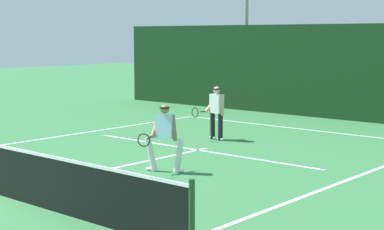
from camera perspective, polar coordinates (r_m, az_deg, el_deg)
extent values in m
cube|color=white|center=(20.61, 9.65, -1.24)|extent=(9.25, 0.10, 0.01)
cube|color=white|center=(16.57, 0.56, -3.23)|extent=(7.54, 0.10, 0.01)
cube|color=white|center=(14.55, -6.77, -4.77)|extent=(0.10, 6.40, 0.01)
cylinder|color=#1E4723|center=(8.78, -0.02, -9.28)|extent=(0.09, 0.09, 1.06)
cylinder|color=silver|center=(13.81, -1.22, -3.77)|extent=(0.28, 0.22, 0.77)
cylinder|color=silver|center=(14.03, -3.77, -3.61)|extent=(0.32, 0.24, 0.77)
ellipsoid|color=white|center=(13.88, -1.21, -5.13)|extent=(0.28, 0.21, 0.09)
ellipsoid|color=white|center=(14.09, -3.76, -4.95)|extent=(0.28, 0.21, 0.09)
cube|color=#9EDBEA|center=(13.81, -2.52, -1.04)|extent=(0.48, 0.44, 0.56)
cylinder|color=#9E704C|center=(13.74, -1.66, -1.18)|extent=(0.17, 0.14, 0.59)
cylinder|color=#9E704C|center=(13.88, -3.37, -1.10)|extent=(0.29, 0.50, 0.44)
sphere|color=#9E704C|center=(13.75, -2.53, 0.54)|extent=(0.20, 0.20, 0.20)
cylinder|color=black|center=(13.75, -2.53, 0.69)|extent=(0.29, 0.29, 0.04)
cylinder|color=black|center=(13.70, -3.92, -2.09)|extent=(0.13, 0.25, 0.03)
torus|color=black|center=(13.39, -4.44, -2.31)|extent=(0.28, 0.14, 0.29)
cylinder|color=black|center=(18.03, 2.62, -1.11)|extent=(0.17, 0.16, 0.79)
cylinder|color=black|center=(18.28, 1.90, -0.99)|extent=(0.17, 0.16, 0.79)
ellipsoid|color=white|center=(18.08, 2.61, -2.20)|extent=(0.27, 0.15, 0.09)
ellipsoid|color=white|center=(18.33, 1.90, -2.07)|extent=(0.27, 0.15, 0.09)
cube|color=silver|center=(18.07, 2.27, 1.04)|extent=(0.44, 0.28, 0.55)
cylinder|color=tan|center=(17.90, 2.76, 0.90)|extent=(0.17, 0.12, 0.61)
cylinder|color=tan|center=(18.24, 1.79, 1.03)|extent=(0.17, 0.50, 0.49)
sphere|color=tan|center=(18.03, 2.28, 2.30)|extent=(0.21, 0.21, 0.21)
cylinder|color=black|center=(18.02, 2.28, 2.41)|extent=(0.26, 0.26, 0.04)
cylinder|color=black|center=(18.13, 1.10, 0.32)|extent=(0.07, 0.26, 0.03)
torus|color=black|center=(17.91, 0.28, 0.24)|extent=(0.29, 0.07, 0.29)
sphere|color=#D1E033|center=(14.92, -1.36, -4.29)|extent=(0.07, 0.07, 0.07)
cube|color=#143317|center=(23.00, 13.57, 3.85)|extent=(21.33, 0.12, 3.44)
cylinder|color=#9EA39E|center=(27.53, 5.03, 9.81)|extent=(0.18, 0.18, 8.47)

